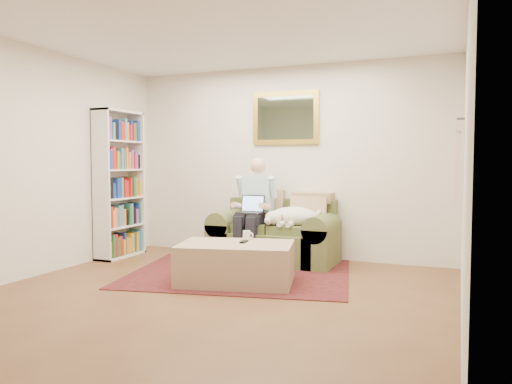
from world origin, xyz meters
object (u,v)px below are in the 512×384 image
Objects in this scene: sleeping_dog at (294,216)px; ottoman at (236,263)px; seated_man at (253,210)px; laptop at (251,208)px; bookshelf at (119,184)px; coffee_mug at (247,235)px; sofa at (275,241)px.

sleeping_dog is 1.26m from ottoman.
seated_man reaches higher than ottoman.
bookshelf reaches higher than laptop.
laptop is at bearing 104.10° from ottoman.
coffee_mug reaches higher than ottoman.
seated_man is at bearing -148.55° from sofa.
bookshelf reaches higher than seated_man.
sleeping_dog is (0.29, -0.08, 0.34)m from sofa.
ottoman is at bearing -20.51° from bookshelf.
bookshelf is at bearing 166.41° from coffee_mug.
bookshelf is at bearing 159.49° from ottoman.
sofa is 1.25m from ottoman.
sofa is 0.49m from seated_man.
ottoman is (0.26, -1.10, -0.46)m from seated_man.
sofa is 0.54m from laptop.
coffee_mug is (0.26, -0.76, -0.23)m from laptop.
laptop is at bearing -90.00° from seated_man.
sofa is 0.81× the size of bookshelf.
coffee_mug is at bearing -13.59° from bookshelf.
sleeping_dog is at bearing -15.74° from sofa.
sleeping_dog is at bearing 76.95° from ottoman.
seated_man reaches higher than laptop.
sofa is at bearing 12.29° from bookshelf.
laptop is 3.13× the size of coffee_mug.
coffee_mug is at bearing -106.79° from sleeping_dog.
sofa reaches higher than sleeping_dog.
sofa is 2.43× the size of sleeping_dog.
laptop is at bearing -166.36° from sleeping_dog.
coffee_mug is 2.24m from bookshelf.
sofa is at bearing 90.86° from ottoman.
sleeping_dog is 0.56× the size of ottoman.
ottoman is at bearing -90.58° from coffee_mug.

